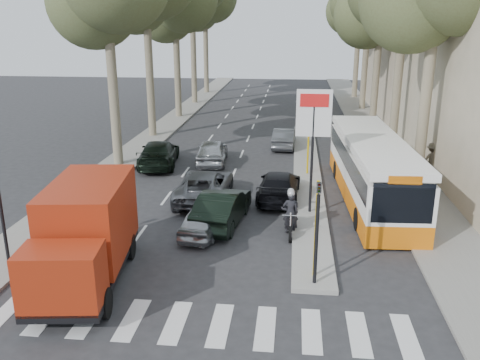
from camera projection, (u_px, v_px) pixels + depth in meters
The scene contains 21 objects.
ground at pixel (222, 261), 18.40m from camera, with size 120.00×120.00×0.00m, color #28282B.
sidewalk_right at pixel (370, 127), 41.22m from camera, with size 3.20×70.00×0.12m, color gray.
median_left at pixel (178, 116), 45.75m from camera, with size 2.40×64.00×0.12m, color gray.
traffic_island at pixel (307, 174), 28.48m from camera, with size 1.50×26.00×0.16m, color gray.
building_far at pixel (440, 24), 46.66m from camera, with size 11.00×20.00×16.00m, color #B7A88E.
billboard at pixel (313, 134), 21.70m from camera, with size 1.50×12.10×5.60m.
traffic_light_island at pixel (318, 216), 15.90m from camera, with size 0.16×0.41×3.60m.
tree_r_c at pixel (383, 2), 39.33m from camera, with size 7.40×7.20×13.32m.
tree_r_e at pixel (362, 0), 54.27m from camera, with size 7.40×7.20×14.10m.
silver_hatchback at pixel (204, 219), 20.64m from camera, with size 1.44×3.57×1.22m, color #A3A6AB.
dark_hatchback at pixel (222, 207), 21.58m from camera, with size 1.60×4.59×1.51m, color black.
queue_car_a at pixel (205, 185), 24.52m from camera, with size 2.41×5.22×1.45m, color #52545A.
queue_car_b at pixel (279, 186), 24.65m from camera, with size 1.90×4.68×1.36m, color black.
queue_car_c at pixel (212, 151), 30.76m from camera, with size 1.77×4.40×1.50m, color #A5A9AD.
queue_car_d at pixel (284, 138), 34.65m from camera, with size 1.42×4.07×1.34m, color #4F5257.
queue_car_e at pixel (159, 153), 30.29m from camera, with size 2.12×5.21×1.51m, color black.
red_truck at pixel (86, 233), 16.56m from camera, with size 3.03×6.36×3.27m.
city_bus at pixel (372, 168), 24.22m from camera, with size 3.12×11.86×3.10m.
motorcycle at pixel (290, 212), 20.73m from camera, with size 0.80×2.22×1.89m.
pedestrian_near at pixel (391, 174), 25.52m from camera, with size 0.97×0.48×1.66m, color #3C334D.
pedestrian_far at pixel (432, 160), 27.79m from camera, with size 1.22×0.54×1.88m, color brown.
Camera 1 is at (2.41, -16.50, 8.35)m, focal length 38.00 mm.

